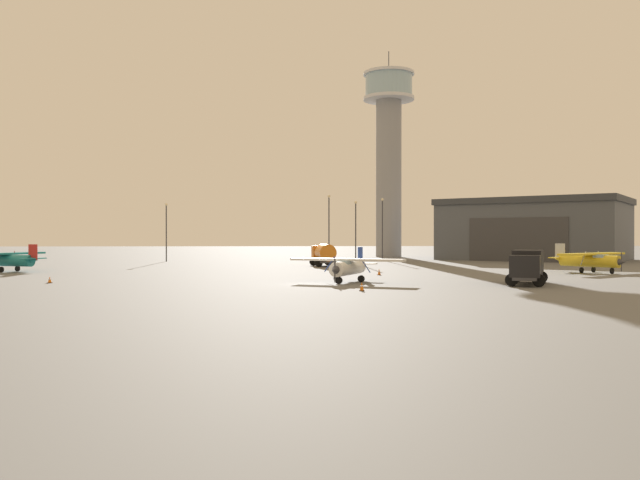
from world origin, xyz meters
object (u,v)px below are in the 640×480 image
Objects in this scene: control_tower at (389,143)px; light_post_centre at (166,227)px; airplane_yellow at (589,259)px; airplane_white at (349,266)px; truck_fuel_tanker_orange at (324,254)px; traffic_cone_near_right at (379,272)px; light_post_east at (382,224)px; traffic_cone_near_left at (362,287)px; truck_box_black at (527,265)px; light_post_west at (356,226)px; traffic_cone_mid_apron at (50,280)px; light_post_north at (329,223)px; airplane_teal at (9,259)px.

control_tower reaches higher than light_post_centre.
airplane_yellow is at bearing -77.03° from control_tower.
airplane_yellow is 61.09m from light_post_centre.
airplane_white is 1.65× the size of truck_fuel_tanker_orange.
traffic_cone_near_right is (-10.64, -56.14, -21.21)m from control_tower.
airplane_yellow is 0.96× the size of light_post_east.
control_tower is 79.10m from traffic_cone_near_left.
airplane_yellow is 23.16m from traffic_cone_near_right.
airplane_white is at bearing 89.88° from traffic_cone_near_left.
light_post_east reaches higher than traffic_cone_near_right.
truck_fuel_tanker_orange is 0.65× the size of light_post_centre.
truck_box_black is 52.07m from light_post_east.
light_post_west is 11.51m from light_post_east.
airplane_white is at bearing -113.23° from traffic_cone_near_right.
traffic_cone_mid_apron is at bearing -110.12° from airplane_yellow.
traffic_cone_mid_apron is at bearing -128.79° from light_post_west.
traffic_cone_near_left is at bearing -91.78° from light_post_north.
light_post_north is at bearing -14.93° from truck_fuel_tanker_orange.
airplane_teal is at bearing -127.97° from airplane_yellow.
control_tower is 4.30× the size of light_post_centre.
light_post_north is at bearing 134.77° from light_post_west.
airplane_yellow is at bearing 37.73° from traffic_cone_near_left.
control_tower is at bearing 27.27° from light_post_centre.
airplane_white reaches higher than truck_box_black.
light_post_centre is at bearing -117.56° from truck_box_black.
truck_fuel_tanker_orange is at bearing -111.83° from control_tower.
light_post_centre is at bearing -152.73° from control_tower.
light_post_centre is at bearing -90.47° from airplane_teal.
light_post_centre is (12.19, 28.21, 3.95)m from airplane_teal.
truck_box_black is (-12.93, -15.67, 0.12)m from airplane_yellow.
truck_fuel_tanker_orange reaches higher than traffic_cone_near_left.
control_tower reaches higher than traffic_cone_near_right.
airplane_yellow is (62.78, -5.80, 0.03)m from airplane_teal.
traffic_cone_mid_apron is (-25.09, 9.37, -0.04)m from traffic_cone_near_left.
truck_box_black is 0.79× the size of light_post_west.
truck_box_black is at bearing -163.65° from truck_fuel_tanker_orange.
control_tower is 72.40m from airplane_teal.
airplane_white is at bearing -92.13° from light_post_north.
light_post_centre reaches higher than airplane_white.
control_tower reaches higher than airplane_white.
light_post_north reaches higher than light_post_west.
light_post_north reaches higher than truck_box_black.
truck_fuel_tanker_orange reaches higher than traffic_cone_mid_apron.
light_post_centre is at bearing 113.05° from traffic_cone_near_left.
light_post_west is at bearing 51.21° from traffic_cone_mid_apron.
truck_fuel_tanker_orange is at bearing -97.26° from light_post_north.
light_post_centre is (-23.44, 46.10, 3.99)m from airplane_white.
truck_box_black is 1.23× the size of truck_fuel_tanker_orange.
airplane_white is 38.67m from light_post_west.
airplane_teal is 45.71m from light_post_west.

